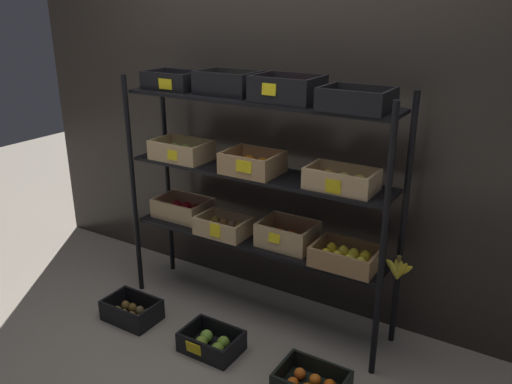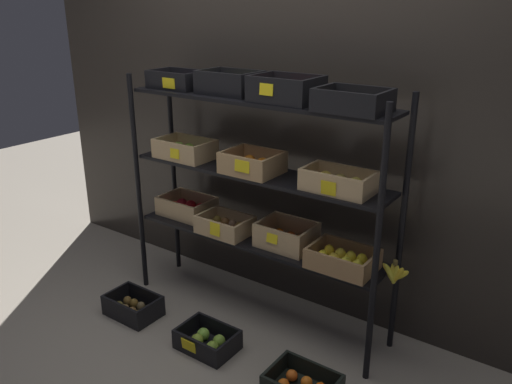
{
  "view_description": "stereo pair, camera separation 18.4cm",
  "coord_description": "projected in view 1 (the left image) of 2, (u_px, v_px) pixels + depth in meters",
  "views": [
    {
      "loc": [
        1.47,
        -2.39,
        1.83
      ],
      "look_at": [
        0.0,
        0.0,
        0.8
      ],
      "focal_mm": 36.37,
      "sensor_mm": 36.0,
      "label": 1
    },
    {
      "loc": [
        1.62,
        -2.29,
        1.83
      ],
      "look_at": [
        0.0,
        0.0,
        0.8
      ],
      "focal_mm": 36.37,
      "sensor_mm": 36.0,
      "label": 2
    }
  ],
  "objects": [
    {
      "name": "ground_plane",
      "position": [
        256.0,
        312.0,
        3.26
      ],
      "size": [
        10.0,
        10.0,
        0.0
      ],
      "primitive_type": "plane",
      "color": "gray"
    },
    {
      "name": "storefront_wall",
      "position": [
        287.0,
        126.0,
        3.16
      ],
      "size": [
        4.03,
        0.12,
        2.25
      ],
      "primitive_type": "cube",
      "color": "#2D2823",
      "rests_on": "ground_plane"
    },
    {
      "name": "display_rack",
      "position": [
        257.0,
        170.0,
        2.93
      ],
      "size": [
        1.77,
        0.36,
        1.48
      ],
      "color": "black",
      "rests_on": "ground_plane"
    },
    {
      "name": "crate_ground_kiwi",
      "position": [
        132.0,
        312.0,
        3.17
      ],
      "size": [
        0.33,
        0.23,
        0.13
      ],
      "color": "black",
      "rests_on": "ground_plane"
    },
    {
      "name": "crate_ground_apple_green",
      "position": [
        212.0,
        343.0,
        2.89
      ],
      "size": [
        0.32,
        0.24,
        0.12
      ],
      "color": "black",
      "rests_on": "ground_plane"
    },
    {
      "name": "crate_ground_tangerine",
      "position": [
        311.0,
        384.0,
        2.58
      ],
      "size": [
        0.34,
        0.26,
        0.11
      ],
      "color": "black",
      "rests_on": "ground_plane"
    }
  ]
}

